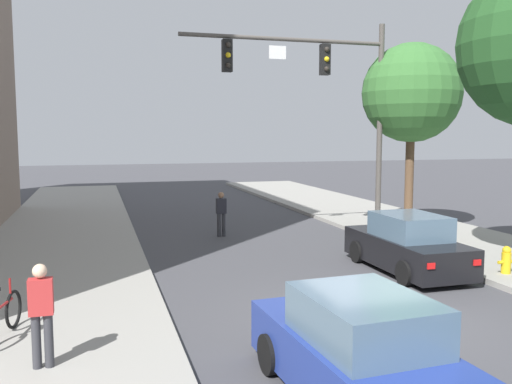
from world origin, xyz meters
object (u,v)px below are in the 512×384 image
object	(u,v)px
pedestrian_crossing_road	(221,212)
fire_hydrant	(506,260)
pedestrian_sidewalk_left_walker	(41,310)
bicycle_leaning	(2,317)
car_lead_black	(407,246)
street_tree_second	(412,94)
car_following_blue	(360,355)
traffic_signal_mast	(326,87)

from	to	relation	value
pedestrian_crossing_road	fire_hydrant	world-z (taller)	pedestrian_crossing_road
pedestrian_sidewalk_left_walker	fire_hydrant	size ratio (longest dim) A/B	2.28
pedestrian_sidewalk_left_walker	bicycle_leaning	xyz separation A→B (m)	(-0.80, 1.50, -0.52)
car_lead_black	street_tree_second	bearing A→B (deg)	57.93
pedestrian_crossing_road	street_tree_second	xyz separation A→B (m)	(6.92, -1.43, 4.34)
car_lead_black	bicycle_leaning	xyz separation A→B (m)	(-9.79, -2.71, -0.18)
car_following_blue	car_lead_black	bearing A→B (deg)	53.72
bicycle_leaning	car_lead_black	bearing A→B (deg)	15.50
traffic_signal_mast	pedestrian_crossing_road	xyz separation A→B (m)	(-3.43, 1.59, -4.47)
traffic_signal_mast	fire_hydrant	world-z (taller)	traffic_signal_mast
fire_hydrant	street_tree_second	world-z (taller)	street_tree_second
car_following_blue	fire_hydrant	distance (m)	8.38
fire_hydrant	street_tree_second	distance (m)	8.14
pedestrian_sidewalk_left_walker	fire_hydrant	world-z (taller)	pedestrian_sidewalk_left_walker
traffic_signal_mast	pedestrian_sidewalk_left_walker	distance (m)	13.33
car_following_blue	pedestrian_crossing_road	bearing A→B (deg)	85.76
traffic_signal_mast	fire_hydrant	xyz separation A→B (m)	(2.35, -6.36, -4.87)
car_lead_black	pedestrian_crossing_road	world-z (taller)	pedestrian_crossing_road
bicycle_leaning	fire_hydrant	size ratio (longest dim) A/B	2.41
traffic_signal_mast	car_following_blue	bearing A→B (deg)	-111.20
traffic_signal_mast	street_tree_second	size ratio (longest dim) A/B	1.08
car_lead_black	bicycle_leaning	distance (m)	10.16
traffic_signal_mast	pedestrian_sidewalk_left_walker	size ratio (longest dim) A/B	4.57
fire_hydrant	street_tree_second	bearing A→B (deg)	80.06
traffic_signal_mast	pedestrian_crossing_road	distance (m)	5.85
car_lead_black	bicycle_leaning	bearing A→B (deg)	-164.50
car_lead_black	pedestrian_sidewalk_left_walker	size ratio (longest dim) A/B	2.59
fire_hydrant	traffic_signal_mast	bearing A→B (deg)	110.29
pedestrian_crossing_road	street_tree_second	distance (m)	8.29
traffic_signal_mast	fire_hydrant	size ratio (longest dim) A/B	10.42
car_following_blue	street_tree_second	world-z (taller)	street_tree_second
street_tree_second	car_following_blue	bearing A→B (deg)	-124.47
street_tree_second	car_lead_black	bearing A→B (deg)	-122.07
bicycle_leaning	pedestrian_sidewalk_left_walker	bearing A→B (deg)	-61.82
car_lead_black	bicycle_leaning	world-z (taller)	car_lead_black
traffic_signal_mast	pedestrian_sidewalk_left_walker	world-z (taller)	traffic_signal_mast
pedestrian_sidewalk_left_walker	bicycle_leaning	size ratio (longest dim) A/B	0.94
fire_hydrant	pedestrian_crossing_road	bearing A→B (deg)	126.05
car_following_blue	bicycle_leaning	size ratio (longest dim) A/B	2.48
traffic_signal_mast	pedestrian_crossing_road	size ratio (longest dim) A/B	4.57
pedestrian_sidewalk_left_walker	street_tree_second	distance (m)	15.88
car_following_blue	street_tree_second	bearing A→B (deg)	55.53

